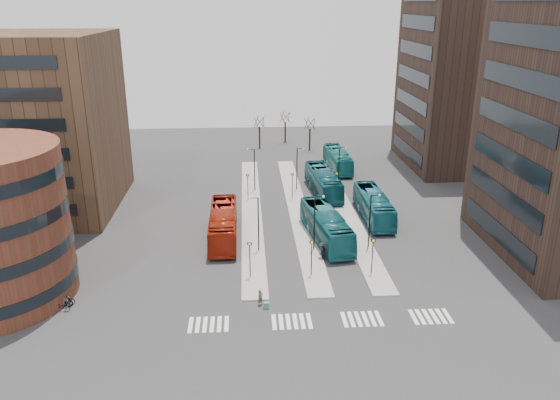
{
  "coord_description": "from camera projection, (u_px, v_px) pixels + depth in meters",
  "views": [
    {
      "loc": [
        -4.56,
        -35.65,
        25.47
      ],
      "look_at": [
        -0.94,
        20.33,
        5.0
      ],
      "focal_mm": 35.0,
      "sensor_mm": 36.0,
      "label": 1
    }
  ],
  "objects": [
    {
      "name": "commuter_a",
      "position": [
        227.0,
        254.0,
        56.72
      ],
      "size": [
        0.83,
        0.7,
        1.53
      ],
      "primitive_type": "imported",
      "rotation": [
        0.0,
        0.0,
        2.97
      ],
      "color": "black",
      "rests_on": "ground"
    },
    {
      "name": "bicycle_near",
      "position": [
        61.0,
        306.0,
        47.53
      ],
      "size": [
        1.77,
        0.85,
        0.89
      ],
      "primitive_type": "imported",
      "rotation": [
        0.0,
        0.0,
        1.41
      ],
      "color": "gray",
      "rests_on": "ground"
    },
    {
      "name": "bare_trees",
      "position": [
        285.0,
        133.0,
        100.4
      ],
      "size": [
        10.97,
        8.14,
        5.9
      ],
      "color": "black",
      "rests_on": "ground"
    },
    {
      "name": "commuter_b",
      "position": [
        323.0,
        252.0,
        56.87
      ],
      "size": [
        0.8,
        1.09,
        1.72
      ],
      "primitive_type": "imported",
      "rotation": [
        0.0,
        0.0,
        1.14
      ],
      "color": "black",
      "rests_on": "ground"
    },
    {
      "name": "crosswalk_stripes",
      "position": [
        324.0,
        320.0,
        46.28
      ],
      "size": [
        22.35,
        2.4,
        0.01
      ],
      "color": "silver",
      "rests_on": "ground"
    },
    {
      "name": "traveller",
      "position": [
        260.0,
        297.0,
        48.36
      ],
      "size": [
        0.66,
        0.64,
        1.52
      ],
      "primitive_type": "imported",
      "rotation": [
        0.0,
        0.0,
        0.7
      ],
      "color": "brown",
      "rests_on": "ground"
    },
    {
      "name": "bicycle_far",
      "position": [
        64.0,
        300.0,
        48.4
      ],
      "size": [
        1.93,
        0.84,
        0.98
      ],
      "primitive_type": "imported",
      "rotation": [
        0.0,
        0.0,
        1.67
      ],
      "color": "gray",
      "rests_on": "ground"
    },
    {
      "name": "island_left",
      "position": [
        252.0,
        211.0,
        70.28
      ],
      "size": [
        2.5,
        45.0,
        0.15
      ],
      "primitive_type": "cube",
      "color": "gray",
      "rests_on": "ground"
    },
    {
      "name": "teal_bus_b",
      "position": [
        323.0,
        182.0,
        76.2
      ],
      "size": [
        3.99,
        12.56,
        3.44
      ],
      "primitive_type": "imported",
      "rotation": [
        0.0,
        0.0,
        0.09
      ],
      "color": "#124E5B",
      "rests_on": "ground"
    },
    {
      "name": "red_bus",
      "position": [
        223.0,
        224.0,
        61.72
      ],
      "size": [
        3.04,
        12.61,
        3.51
      ],
      "primitive_type": "imported",
      "rotation": [
        0.0,
        0.0,
        0.01
      ],
      "color": "#9B1F0B",
      "rests_on": "ground"
    },
    {
      "name": "teal_bus_c",
      "position": [
        374.0,
        206.0,
        67.5
      ],
      "size": [
        2.9,
        11.99,
        3.33
      ],
      "primitive_type": "imported",
      "rotation": [
        0.0,
        0.0,
        0.01
      ],
      "color": "#15606D",
      "rests_on": "ground"
    },
    {
      "name": "island_right",
      "position": [
        344.0,
        209.0,
        71.01
      ],
      "size": [
        2.5,
        45.0,
        0.15
      ],
      "primitive_type": "cube",
      "color": "gray",
      "rests_on": "ground"
    },
    {
      "name": "office_block",
      "position": [
        11.0,
        124.0,
        68.45
      ],
      "size": [
        25.0,
        20.12,
        22.0
      ],
      "color": "#4F3624",
      "rests_on": "ground"
    },
    {
      "name": "commuter_c",
      "position": [
        321.0,
        251.0,
        57.09
      ],
      "size": [
        1.03,
        1.31,
        1.78
      ],
      "primitive_type": "imported",
      "rotation": [
        0.0,
        0.0,
        4.35
      ],
      "color": "black",
      "rests_on": "ground"
    },
    {
      "name": "ground",
      "position": [
        309.0,
        349.0,
        42.43
      ],
      "size": [
        160.0,
        160.0,
        0.0
      ],
      "primitive_type": "plane",
      "color": "#2A2A2C",
      "rests_on": "ground"
    },
    {
      "name": "teal_bus_d",
      "position": [
        338.0,
        160.0,
        87.44
      ],
      "size": [
        3.2,
        11.62,
        3.21
      ],
      "primitive_type": "imported",
      "rotation": [
        0.0,
        0.0,
        0.04
      ],
      "color": "#156A6B",
      "rests_on": "ground"
    },
    {
      "name": "suitcase",
      "position": [
        266.0,
        305.0,
        48.0
      ],
      "size": [
        0.48,
        0.39,
        0.59
      ],
      "primitive_type": "cube",
      "rotation": [
        0.0,
        0.0,
        -0.02
      ],
      "color": "navy",
      "rests_on": "ground"
    },
    {
      "name": "island_mid",
      "position": [
        298.0,
        210.0,
        70.65
      ],
      "size": [
        2.5,
        45.0,
        0.15
      ],
      "primitive_type": "cube",
      "color": "gray",
      "rests_on": "ground"
    },
    {
      "name": "sign_poles",
      "position": [
        300.0,
        213.0,
        63.26
      ],
      "size": [
        12.45,
        22.12,
        3.65
      ],
      "color": "black",
      "rests_on": "ground"
    },
    {
      "name": "tower_far",
      "position": [
        476.0,
        72.0,
        86.1
      ],
      "size": [
        20.12,
        20.0,
        30.0
      ],
      "color": "#31221B",
      "rests_on": "ground"
    },
    {
      "name": "bicycle_mid",
      "position": [
        62.0,
        302.0,
        48.05
      ],
      "size": [
        1.79,
        0.63,
        1.06
      ],
      "primitive_type": "imported",
      "rotation": [
        0.0,
        0.0,
        1.65
      ],
      "color": "gray",
      "rests_on": "ground"
    },
    {
      "name": "lamp_posts",
      "position": [
        305.0,
        189.0,
        67.61
      ],
      "size": [
        14.04,
        20.24,
        6.12
      ],
      "color": "black",
      "rests_on": "ground"
    },
    {
      "name": "teal_bus_a",
      "position": [
        326.0,
        226.0,
        61.18
      ],
      "size": [
        4.78,
        12.86,
        3.5
      ],
      "primitive_type": "imported",
      "rotation": [
        0.0,
        0.0,
        0.15
      ],
      "color": "#12575E",
      "rests_on": "ground"
    }
  ]
}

